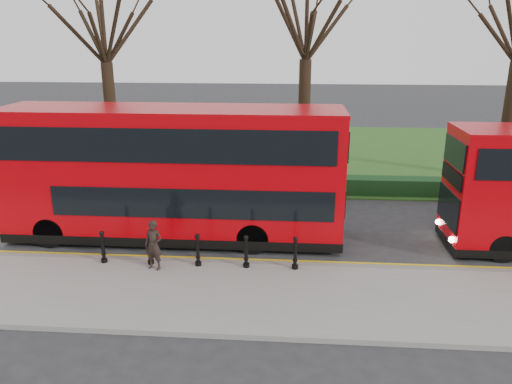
{
  "coord_description": "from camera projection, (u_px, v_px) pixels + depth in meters",
  "views": [
    {
      "loc": [
        1.49,
        -15.28,
        7.02
      ],
      "look_at": [
        0.29,
        0.5,
        2.0
      ],
      "focal_mm": 35.0,
      "sensor_mm": 36.0,
      "label": 1
    }
  ],
  "objects": [
    {
      "name": "ground",
      "position": [
        246.0,
        253.0,
        16.76
      ],
      "size": [
        120.0,
        120.0,
        0.0
      ],
      "primitive_type": "plane",
      "color": "#28282B",
      "rests_on": "ground"
    },
    {
      "name": "pavement",
      "position": [
        236.0,
        295.0,
        13.88
      ],
      "size": [
        60.0,
        4.0,
        0.15
      ],
      "primitive_type": "cube",
      "color": "gray",
      "rests_on": "ground"
    },
    {
      "name": "kerb",
      "position": [
        243.0,
        264.0,
        15.78
      ],
      "size": [
        60.0,
        0.25,
        0.16
      ],
      "primitive_type": "cube",
      "color": "slate",
      "rests_on": "ground"
    },
    {
      "name": "grass_verge",
      "position": [
        269.0,
        152.0,
        31.0
      ],
      "size": [
        60.0,
        18.0,
        0.06
      ],
      "primitive_type": "cube",
      "color": "#28501A",
      "rests_on": "ground"
    },
    {
      "name": "hedge",
      "position": [
        260.0,
        184.0,
        23.1
      ],
      "size": [
        60.0,
        0.9,
        0.8
      ],
      "primitive_type": "cube",
      "color": "black",
      "rests_on": "ground"
    },
    {
      "name": "yellow_line_outer",
      "position": [
        244.0,
        262.0,
        16.09
      ],
      "size": [
        60.0,
        0.1,
        0.01
      ],
      "primitive_type": "cube",
      "color": "yellow",
      "rests_on": "ground"
    },
    {
      "name": "yellow_line_inner",
      "position": [
        245.0,
        259.0,
        16.28
      ],
      "size": [
        60.0,
        0.1,
        0.01
      ],
      "primitive_type": "cube",
      "color": "yellow",
      "rests_on": "ground"
    },
    {
      "name": "tree_left",
      "position": [
        103.0,
        24.0,
        24.57
      ],
      "size": [
        6.6,
        6.6,
        10.31
      ],
      "color": "black",
      "rests_on": "ground"
    },
    {
      "name": "tree_mid",
      "position": [
        307.0,
        19.0,
        23.78
      ],
      "size": [
        6.8,
        6.8,
        10.63
      ],
      "color": "black",
      "rests_on": "ground"
    },
    {
      "name": "bollard_row",
      "position": [
        198.0,
        250.0,
        15.38
      ],
      "size": [
        6.15,
        0.15,
        1.0
      ],
      "color": "black",
      "rests_on": "pavement"
    },
    {
      "name": "bus_lead",
      "position": [
        173.0,
        175.0,
        17.36
      ],
      "size": [
        11.71,
        2.69,
        4.66
      ],
      "color": "#B50108",
      "rests_on": "ground"
    },
    {
      "name": "pedestrian",
      "position": [
        154.0,
        245.0,
        15.08
      ],
      "size": [
        0.64,
        0.5,
        1.56
      ],
      "primitive_type": "imported",
      "rotation": [
        0.0,
        0.0,
        -0.24
      ],
      "color": "black",
      "rests_on": "pavement"
    }
  ]
}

